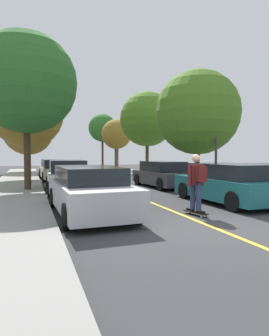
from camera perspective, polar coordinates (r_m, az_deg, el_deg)
name	(u,v)px	position (r m, az deg, el deg)	size (l,w,h in m)	color
ground	(211,227)	(7.66, 14.33, -10.72)	(80.00, 80.00, 0.00)	#353538
center_line	(149,202)	(11.15, 2.81, -6.39)	(0.12, 39.20, 0.01)	gold
parked_car_left_nearest	(89,191)	(8.88, -8.57, -4.25)	(2.04, 4.60, 1.39)	#B7B7BC
parked_car_left_near	(67,176)	(14.34, -12.69, -1.56)	(1.95, 4.55, 1.48)	white
parked_car_left_far	(55,169)	(21.37, -14.87, -0.28)	(2.02, 4.75, 1.37)	#BCAD89
parked_car_right_nearest	(227,184)	(11.23, 17.19, -2.83)	(2.04, 4.37, 1.41)	#196066
parked_car_right_near	(163,175)	(15.98, 5.36, -1.24)	(2.00, 4.39, 1.36)	#38383D
street_tree_left_nearest	(26,83)	(14.88, -19.90, 14.96)	(4.57, 4.57, 7.12)	#3D2D1E
street_tree_left_near	(27,113)	(20.86, -19.70, 9.87)	(4.62, 4.62, 6.60)	#4C3823
street_tree_left_far	(28,130)	(29.75, -19.56, 6.81)	(4.64, 4.64, 6.16)	#3D2D1E
street_tree_right_nearest	(198,112)	(16.37, 11.91, 10.28)	(4.44, 4.44, 6.02)	#3D2D1E
street_tree_right_near	(147,119)	(22.83, 2.43, 9.25)	(4.11, 4.11, 6.28)	#4C3823
street_tree_right_far	(116,134)	(30.77, -3.45, 6.37)	(3.03, 3.03, 5.13)	brown
street_tree_right_farthest	(102,128)	(36.86, -6.11, 7.58)	(3.36, 3.36, 6.45)	#3D2D1E
streetlamp	(216,127)	(14.89, 15.28, 7.51)	(0.36, 0.24, 5.01)	#38383D
skateboard	(196,212)	(8.89, 11.51, -8.24)	(0.39, 0.87, 0.10)	black
skateboarder	(197,179)	(8.73, 11.73, -2.14)	(0.59, 0.71, 1.65)	black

